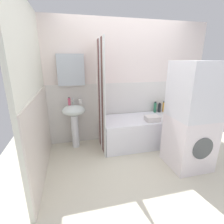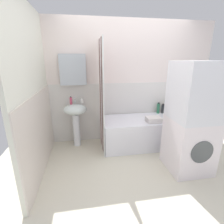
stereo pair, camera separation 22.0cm
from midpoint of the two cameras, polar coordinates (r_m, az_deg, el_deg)
The scene contains 14 objects.
ground_plane at distance 2.87m, azimuth 9.34°, elevation -18.79°, with size 4.80×5.60×0.04m, color beige.
wall_back_tiled at distance 3.54m, azimuth 1.19°, elevation 8.82°, with size 3.60×0.18×2.40m.
wall_left_tiled at distance 2.58m, azimuth -26.89°, elevation 3.26°, with size 0.07×1.81×2.40m.
sink at distance 3.31m, azimuth -14.47°, elevation -1.60°, with size 0.44×0.34×0.85m.
faucet at distance 3.31m, azimuth -14.84°, elevation 3.55°, with size 0.03×0.12×0.12m.
soap_dispenser at distance 3.26m, azimuth -16.07°, elevation 3.40°, with size 0.05×0.05×0.16m.
toothbrush_cup at distance 3.31m, azimuth -12.48°, elevation 3.45°, with size 0.07×0.07×0.09m, color silver.
bathtub at distance 3.48m, azimuth 7.55°, elevation -6.32°, with size 1.54×0.75×0.55m, color white.
shower_curtain at distance 3.06m, azimuth -5.81°, elevation 4.74°, with size 0.01×0.75×2.00m.
shampoo_bottle at distance 3.88m, azimuth 15.50°, elevation 1.71°, with size 0.06×0.06×0.23m.
conditioner_bottle at distance 3.84m, azimuth 14.07°, elevation 1.41°, with size 0.07×0.07×0.20m.
body_wash_bottle at distance 3.79m, azimuth 12.67°, elevation 1.56°, with size 0.06×0.06×0.23m.
towel_folded at distance 3.25m, azimuth 11.53°, elevation -2.18°, with size 0.26×0.21×0.09m, color silver.
washer_dryer_stack at distance 2.80m, azimuth 23.22°, elevation -1.63°, with size 0.60×0.62×1.64m.
Camera 1 is at (-1.09, -2.09, 1.66)m, focal length 27.20 mm.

